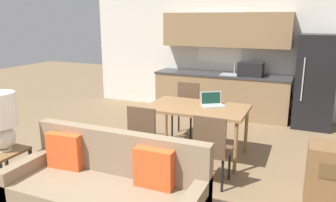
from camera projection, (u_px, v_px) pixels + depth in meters
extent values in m
cube|color=silver|center=(226.00, 51.00, 7.09)|extent=(6.40, 0.06, 2.70)
cube|color=white|center=(220.00, 36.00, 7.03)|extent=(0.97, 0.01, 1.11)
cube|color=#8E704C|center=(221.00, 95.00, 7.01)|extent=(2.81, 0.62, 0.86)
cube|color=#38383A|center=(222.00, 75.00, 6.90)|extent=(2.84, 0.65, 0.04)
cube|color=#B2B5B7|center=(232.00, 75.00, 6.76)|extent=(0.48, 0.36, 0.01)
cylinder|color=#B7BABC|center=(234.00, 68.00, 6.88)|extent=(0.02, 0.02, 0.24)
cube|color=#8E704C|center=(225.00, 30.00, 6.80)|extent=(2.67, 0.34, 0.70)
cube|color=black|center=(251.00, 69.00, 6.58)|extent=(0.48, 0.36, 0.28)
cube|color=black|center=(315.00, 82.00, 6.15)|extent=(0.69, 0.71, 1.75)
cylinder|color=silver|center=(303.00, 80.00, 5.87)|extent=(0.02, 0.02, 0.79)
cube|color=olive|center=(197.00, 108.00, 4.83)|extent=(1.46, 0.89, 0.04)
cylinder|color=olive|center=(145.00, 134.00, 4.84)|extent=(0.05, 0.05, 0.73)
cylinder|color=olive|center=(235.00, 148.00, 4.32)|extent=(0.05, 0.05, 0.73)
cylinder|color=olive|center=(166.00, 120.00, 5.52)|extent=(0.05, 0.05, 0.73)
cylinder|color=olive|center=(246.00, 130.00, 5.01)|extent=(0.05, 0.05, 0.73)
cylinder|color=#3D2D1E|center=(55.00, 186.00, 3.97)|extent=(0.05, 0.05, 0.10)
cube|color=#847056|center=(103.00, 201.00, 3.29)|extent=(2.03, 0.80, 0.31)
cube|color=#847056|center=(120.00, 166.00, 3.52)|extent=(2.03, 0.14, 0.79)
cube|color=#847056|center=(31.00, 177.00, 3.63)|extent=(0.14, 0.80, 0.45)
cube|color=#E05123|center=(65.00, 151.00, 3.61)|extent=(0.41, 0.15, 0.40)
cube|color=#E05123|center=(154.00, 168.00, 3.20)|extent=(0.40, 0.12, 0.40)
cube|color=brown|center=(2.00, 152.00, 3.73)|extent=(0.45, 0.45, 0.03)
cube|color=brown|center=(7.00, 186.00, 3.83)|extent=(0.41, 0.41, 0.02)
cube|color=#232326|center=(3.00, 186.00, 3.53)|extent=(0.03, 0.03, 0.54)
cube|color=#232326|center=(7.00, 165.00, 4.06)|extent=(0.03, 0.03, 0.54)
cube|color=#232326|center=(32.00, 170.00, 3.90)|extent=(0.03, 0.03, 0.54)
cylinder|color=silver|center=(5.00, 149.00, 3.73)|extent=(0.16, 0.16, 0.02)
sphere|color=silver|center=(3.00, 137.00, 3.70)|extent=(0.27, 0.27, 0.27)
cylinder|color=white|center=(0.00, 109.00, 3.62)|extent=(0.35, 0.35, 0.38)
cube|color=brown|center=(213.00, 150.00, 4.06)|extent=(0.43, 0.43, 0.04)
cube|color=brown|center=(209.00, 136.00, 3.83)|extent=(0.40, 0.04, 0.47)
cylinder|color=black|center=(229.00, 165.00, 4.20)|extent=(0.03, 0.03, 0.42)
cylinder|color=black|center=(204.00, 160.00, 4.34)|extent=(0.03, 0.03, 0.42)
cylinder|color=black|center=(222.00, 176.00, 3.90)|extent=(0.03, 0.03, 0.42)
cylinder|color=black|center=(195.00, 170.00, 4.04)|extent=(0.03, 0.03, 0.42)
cube|color=brown|center=(148.00, 138.00, 4.47)|extent=(0.42, 0.42, 0.04)
cube|color=brown|center=(141.00, 125.00, 4.24)|extent=(0.40, 0.03, 0.47)
cylinder|color=black|center=(165.00, 151.00, 4.62)|extent=(0.03, 0.03, 0.42)
cylinder|color=black|center=(143.00, 148.00, 4.74)|extent=(0.03, 0.03, 0.42)
cylinder|color=black|center=(154.00, 161.00, 4.31)|extent=(0.03, 0.03, 0.42)
cylinder|color=black|center=(132.00, 157.00, 4.44)|extent=(0.03, 0.03, 0.42)
cube|color=brown|center=(185.00, 112.00, 5.74)|extent=(0.43, 0.43, 0.04)
cube|color=brown|center=(188.00, 95.00, 5.85)|extent=(0.40, 0.04, 0.47)
cylinder|color=black|center=(172.00, 126.00, 5.70)|extent=(0.03, 0.03, 0.42)
cylinder|color=black|center=(191.00, 128.00, 5.58)|extent=(0.03, 0.03, 0.42)
cylinder|color=black|center=(179.00, 120.00, 6.01)|extent=(0.03, 0.03, 0.42)
cylinder|color=black|center=(196.00, 123.00, 5.89)|extent=(0.03, 0.03, 0.42)
cube|color=#B7BABC|center=(213.00, 106.00, 4.84)|extent=(0.39, 0.36, 0.02)
cube|color=#B7BABC|center=(211.00, 98.00, 4.93)|extent=(0.29, 0.22, 0.20)
cube|color=#143828|center=(211.00, 98.00, 4.92)|extent=(0.26, 0.19, 0.17)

